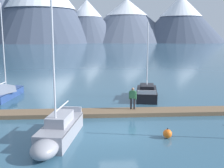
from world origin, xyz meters
The scene contains 11 objects.
ground_plane centered at (0.00, 0.00, 0.00)m, with size 700.00×700.00×0.00m, color #335B75.
mountain_central_massif centered at (-42.12, 221.82, 34.75)m, with size 95.24×95.24×64.68m.
mountain_shoulder_ridge centered at (-4.10, 224.37, 18.43)m, with size 61.36×61.36×35.45m.
mountain_east_summit centered at (31.49, 235.80, 19.67)m, with size 92.69×92.69×37.96m.
mountain_rear_spur centered at (75.80, 219.87, 20.61)m, with size 75.54×75.54×39.26m.
dock centered at (0.00, 4.00, 0.14)m, with size 26.81×2.22×0.30m.
sailboat_nearest_berth centered at (-9.99, 10.49, 0.72)m, with size 2.55×6.60×8.91m.
sailboat_second_berth centered at (-3.62, -1.21, 0.61)m, with size 2.57×6.15×8.46m.
sailboat_mid_dock_port centered at (3.63, 9.48, 0.55)m, with size 2.76×5.81×7.17m.
person_on_dock centered at (1.47, 4.33, 1.26)m, with size 0.56×0.33×1.69m.
mooring_buoy_channel_marker centered at (2.69, -1.14, 0.27)m, with size 0.53×0.53×0.61m.
Camera 1 is at (-1.76, -16.20, 5.93)m, focal length 44.27 mm.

